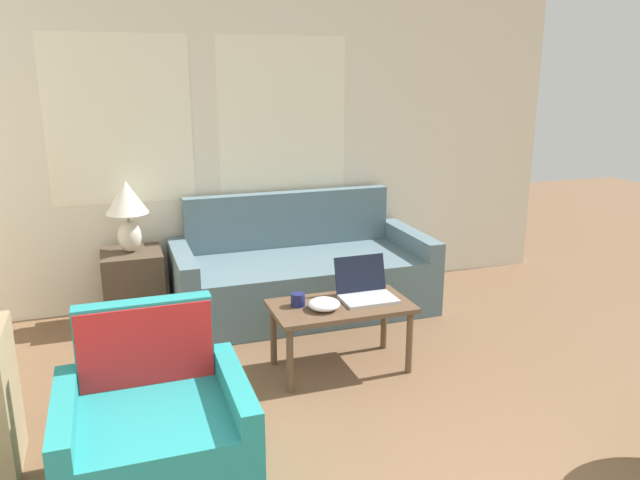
% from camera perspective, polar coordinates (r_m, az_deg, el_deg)
% --- Properties ---
extents(wall_back, '(6.25, 0.06, 2.60)m').
position_cam_1_polar(wall_back, '(5.27, -9.58, 8.31)').
color(wall_back, silver).
rests_on(wall_back, ground_plane).
extents(couch, '(2.06, 0.94, 0.93)m').
position_cam_1_polar(couch, '(5.17, -1.77, -3.32)').
color(couch, slate).
rests_on(couch, ground_plane).
extents(armchair, '(0.86, 0.75, 0.85)m').
position_cam_1_polar(armchair, '(3.17, -14.82, -16.99)').
color(armchair, teal).
rests_on(armchair, ground_plane).
extents(side_table, '(0.46, 0.46, 0.58)m').
position_cam_1_polar(side_table, '(5.10, -16.65, -4.13)').
color(side_table, '#4C3D2D').
rests_on(side_table, ground_plane).
extents(table_lamp, '(0.32, 0.32, 0.55)m').
position_cam_1_polar(table_lamp, '(4.93, -17.22, 2.94)').
color(table_lamp, beige).
rests_on(table_lamp, side_table).
extents(coffee_table, '(0.91, 0.50, 0.46)m').
position_cam_1_polar(coffee_table, '(4.10, 1.91, -6.66)').
color(coffee_table, brown).
rests_on(coffee_table, ground_plane).
extents(laptop, '(0.36, 0.32, 0.26)m').
position_cam_1_polar(laptop, '(4.18, 4.17, -4.52)').
color(laptop, '#B7B7BC').
rests_on(laptop, coffee_table).
extents(cup_navy, '(0.09, 0.09, 0.08)m').
position_cam_1_polar(cup_navy, '(4.03, -2.04, -5.47)').
color(cup_navy, '#191E4C').
rests_on(cup_navy, coffee_table).
extents(snack_bowl, '(0.21, 0.21, 0.07)m').
position_cam_1_polar(snack_bowl, '(3.98, 0.37, -5.88)').
color(snack_bowl, white).
rests_on(snack_bowl, coffee_table).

